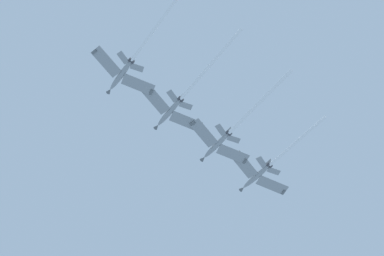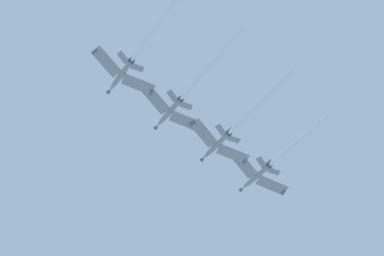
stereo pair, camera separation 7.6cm
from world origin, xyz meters
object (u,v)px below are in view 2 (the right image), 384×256
at_px(jet_inner_right, 267,167).
at_px(jet_far_left, 132,60).
at_px(jet_centre, 232,129).
at_px(jet_inner_left, 183,97).

bearing_deg(jet_inner_right, jet_far_left, 67.18).
distance_m(jet_centre, jet_inner_right, 15.84).
relative_size(jet_inner_left, jet_inner_right, 1.12).
xyz_separation_m(jet_far_left, jet_inner_right, (-18.98, -45.10, 0.93)).
distance_m(jet_inner_left, jet_inner_right, 31.98).
bearing_deg(jet_inner_right, jet_inner_left, 68.33).
relative_size(jet_far_left, jet_inner_right, 1.12).
relative_size(jet_inner_left, jet_centre, 1.02).
xyz_separation_m(jet_inner_left, jet_centre, (-8.12, -14.38, -0.99)).
bearing_deg(jet_centre, jet_far_left, 62.81).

